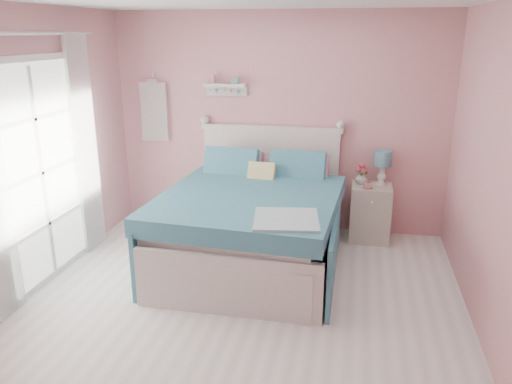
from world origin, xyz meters
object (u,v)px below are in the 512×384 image
(bed, at_px, (253,224))
(nightstand, at_px, (370,213))
(teacup, at_px, (368,185))
(vase, at_px, (361,178))
(table_lamp, at_px, (383,161))

(bed, relative_size, nightstand, 3.41)
(teacup, bearing_deg, vase, 113.99)
(bed, height_order, vase, bed)
(bed, bearing_deg, table_lamp, 39.30)
(table_lamp, bearing_deg, teacup, -125.33)
(nightstand, height_order, table_lamp, table_lamp)
(bed, relative_size, teacup, 22.83)
(vase, distance_m, teacup, 0.20)
(vase, relative_size, teacup, 1.45)
(bed, relative_size, vase, 15.77)
(vase, bearing_deg, teacup, -66.01)
(nightstand, distance_m, table_lamp, 0.62)
(vase, bearing_deg, table_lamp, 9.51)
(teacup, bearing_deg, nightstand, 66.80)
(bed, relative_size, table_lamp, 5.62)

